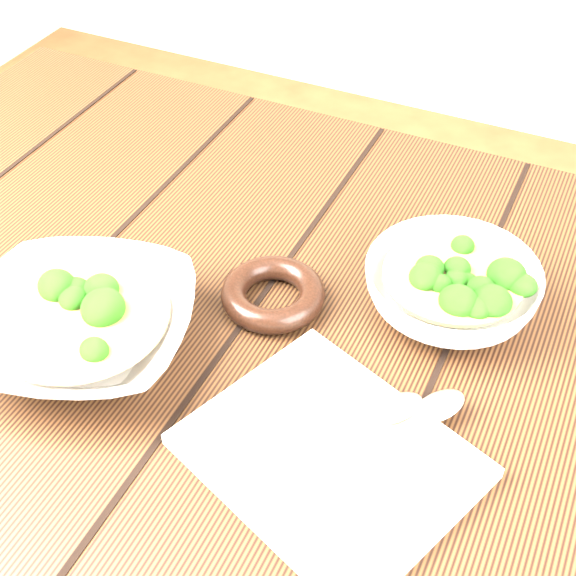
{
  "coord_description": "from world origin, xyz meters",
  "views": [
    {
      "loc": [
        0.27,
        -0.52,
        1.33
      ],
      "look_at": [
        0.02,
        0.0,
        0.8
      ],
      "focal_mm": 50.0,
      "sensor_mm": 36.0,
      "label": 1
    }
  ],
  "objects": [
    {
      "name": "table",
      "position": [
        0.0,
        0.0,
        0.63
      ],
      "size": [
        1.2,
        0.8,
        0.75
      ],
      "color": "#3B2310",
      "rests_on": "ground"
    },
    {
      "name": "soup_bowl_front",
      "position": [
        -0.15,
        -0.11,
        0.78
      ],
      "size": [
        0.27,
        0.27,
        0.06
      ],
      "color": "silver",
      "rests_on": "table"
    },
    {
      "name": "soup_bowl_back",
      "position": [
        0.16,
        0.09,
        0.78
      ],
      "size": [
        0.23,
        0.23,
        0.06
      ],
      "color": "silver",
      "rests_on": "table"
    },
    {
      "name": "trivet",
      "position": [
        -0.01,
        0.02,
        0.76
      ],
      "size": [
        0.14,
        0.14,
        0.03
      ],
      "primitive_type": "torus",
      "rotation": [
        0.0,
        0.0,
        0.41
      ],
      "color": "black",
      "rests_on": "table"
    },
    {
      "name": "napkin",
      "position": [
        0.13,
        -0.13,
        0.76
      ],
      "size": [
        0.28,
        0.26,
        0.01
      ],
      "primitive_type": "cube",
      "rotation": [
        0.0,
        0.0,
        -0.37
      ],
      "color": "beige",
      "rests_on": "table"
    },
    {
      "name": "spoon_left",
      "position": [
        0.14,
        -0.1,
        0.77
      ],
      "size": [
        0.13,
        0.16,
        0.01
      ],
      "color": "#9C9889",
      "rests_on": "napkin"
    },
    {
      "name": "spoon_right",
      "position": [
        0.18,
        -0.08,
        0.77
      ],
      "size": [
        0.11,
        0.17,
        0.01
      ],
      "color": "#9C9889",
      "rests_on": "napkin"
    }
  ]
}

